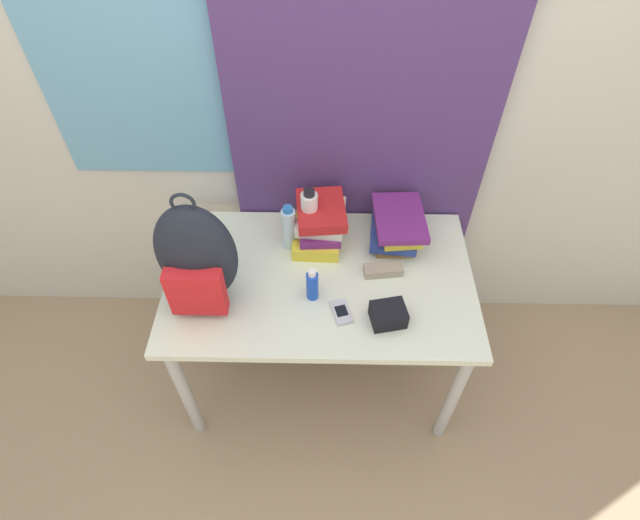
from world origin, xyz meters
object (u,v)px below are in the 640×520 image
book_stack_center (396,226)px  sunscreen_bottle (312,285)px  sunglasses_case (383,270)px  cell_phone (341,312)px  backpack (197,258)px  book_stack_left (319,223)px  sports_bottle (310,218)px  water_bottle (289,228)px  camera_pouch (388,315)px

book_stack_center → sunscreen_bottle: (-0.33, -0.31, -0.01)m
sunglasses_case → sunscreen_bottle: bearing=-156.4°
cell_phone → sunglasses_case: sunglasses_case is taller
backpack → sunscreen_bottle: bearing=0.5°
book_stack_left → sports_bottle: size_ratio=1.06×
book_stack_center → sunglasses_case: 0.21m
book_stack_center → sports_bottle: 0.36m
cell_phone → book_stack_center: bearing=59.7°
backpack → water_bottle: bearing=41.4°
backpack → camera_pouch: 0.70m
backpack → camera_pouch: backpack is taller
backpack → camera_pouch: (0.67, -0.10, -0.18)m
cell_phone → sunglasses_case: 0.26m
backpack → water_bottle: size_ratio=2.34×
book_stack_left → water_bottle: size_ratio=1.34×
sports_bottle → water_bottle: bearing=-158.0°
backpack → cell_phone: size_ratio=4.15×
water_bottle → sunglasses_case: water_bottle is taller
sunscreen_bottle → camera_pouch: sunscreen_bottle is taller
book_stack_left → sports_bottle: 0.06m
sports_bottle → sunglasses_case: bearing=-30.8°
book_stack_center → water_bottle: water_bottle is taller
book_stack_center → sunglasses_case: (-0.06, -0.19, -0.06)m
book_stack_left → sports_bottle: bearing=-157.1°
book_stack_center → sunscreen_bottle: sunscreen_bottle is taller
book_stack_left → sunglasses_case: 0.32m
backpack → sunscreen_bottle: size_ratio=3.39×
book_stack_left → sunscreen_bottle: size_ratio=1.94×
backpack → book_stack_left: bearing=36.8°
sunglasses_case → camera_pouch: bearing=-89.6°
book_stack_left → sunglasses_case: size_ratio=1.84×
sports_bottle → sunscreen_bottle: size_ratio=1.84×
cell_phone → sunscreen_bottle: bearing=144.3°
water_bottle → camera_pouch: water_bottle is taller
sports_bottle → backpack: bearing=-142.0°
sports_bottle → sunglasses_case: size_ratio=1.74×
sports_bottle → sunscreen_bottle: (0.02, -0.29, -0.06)m
book_stack_center → cell_phone: size_ratio=2.55×
book_stack_center → cell_phone: book_stack_center is taller
sunscreen_bottle → book_stack_left: bearing=86.4°
sunscreen_bottle → cell_phone: (0.11, -0.08, -0.06)m
sunglasses_case → camera_pouch: size_ratio=1.12×
book_stack_left → book_stack_center: size_ratio=0.93×
sports_bottle → sunscreen_bottle: 0.30m
book_stack_left → sunglasses_case: bearing=-36.9°
book_stack_left → water_bottle: bearing=-157.7°
backpack → book_stack_left: 0.54m
book_stack_left → sunscreen_bottle: 0.31m
camera_pouch → sunscreen_bottle: bearing=159.0°
sunscreen_bottle → book_stack_center: bearing=42.7°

